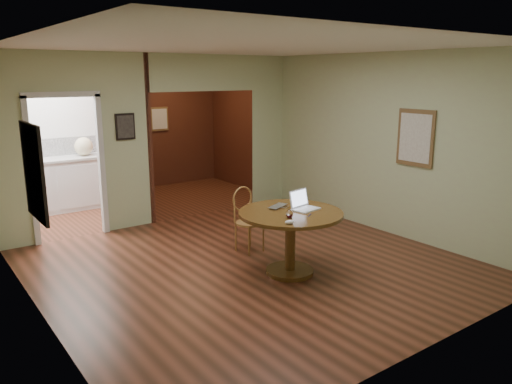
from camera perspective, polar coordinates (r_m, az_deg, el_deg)
floor at (r=6.41m, az=-0.38°, el=-8.43°), size 5.00×5.00×0.00m
room_shell at (r=8.55m, az=-15.33°, el=5.53°), size 5.20×7.50×5.00m
dining_table at (r=6.01m, az=3.96°, el=-4.12°), size 1.25×1.25×0.78m
chair at (r=6.81m, az=-1.07°, el=-2.71°), size 0.42×0.42×0.89m
open_laptop at (r=6.08m, az=5.34°, el=-1.35°), size 0.35×0.33×0.23m
closed_laptop at (r=6.11m, az=2.86°, el=-1.71°), size 0.35×0.30×0.02m
mouse at (r=5.46m, az=3.87°, el=-3.44°), size 0.12×0.10×0.05m
wine_glass at (r=5.68m, az=3.86°, el=-2.51°), size 0.09×0.09×0.10m
pen at (r=5.81m, az=6.13°, el=-2.67°), size 0.11×0.07×0.01m
kitchen_cabinet at (r=9.47m, az=-22.42°, el=0.70°), size 2.06×0.60×0.94m
grocery_bag at (r=9.53m, az=-19.10°, el=4.93°), size 0.41×0.38×0.33m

